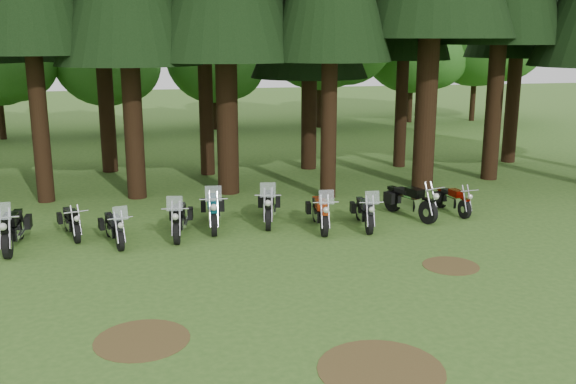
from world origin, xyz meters
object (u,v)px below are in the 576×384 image
motorcycle_7 (365,213)px  motorcycle_9 (452,201)px  motorcycle_2 (114,229)px  motorcycle_1 (72,222)px  motorcycle_6 (320,213)px  motorcycle_0 (13,230)px  motorcycle_5 (269,207)px  motorcycle_3 (179,220)px  motorcycle_8 (410,202)px  motorcycle_4 (213,211)px

motorcycle_7 → motorcycle_9: bearing=23.5°
motorcycle_2 → motorcycle_9: size_ratio=1.03×
motorcycle_1 → motorcycle_6: (7.12, -0.77, 0.07)m
motorcycle_0 → motorcycle_1: 1.62m
motorcycle_5 → motorcycle_7: bearing=-10.2°
motorcycle_0 → motorcycle_2: (2.63, -0.16, -0.09)m
motorcycle_1 → motorcycle_5: motorcycle_5 is taller
motorcycle_3 → motorcycle_7: bearing=5.0°
motorcycle_5 → motorcycle_3: bearing=-152.1°
motorcycle_0 → motorcycle_8: size_ratio=1.06×
motorcycle_7 → motorcycle_9: (3.30, 0.93, -0.04)m
motorcycle_0 → motorcycle_6: size_ratio=1.08×
motorcycle_8 → motorcycle_2: bearing=167.0°
motorcycle_4 → motorcycle_6: motorcycle_4 is taller
motorcycle_1 → motorcycle_8: (10.21, -0.15, 0.09)m
motorcycle_1 → motorcycle_6: 7.16m
motorcycle_0 → motorcycle_4: (5.45, 0.80, -0.01)m
motorcycle_0 → motorcycle_7: bearing=-1.3°
motorcycle_0 → motorcycle_7: size_ratio=1.15×
motorcycle_4 → motorcycle_7: motorcycle_4 is taller
motorcycle_5 → motorcycle_7: 2.92m
motorcycle_8 → motorcycle_9: bearing=-11.0°
motorcycle_0 → motorcycle_3: motorcycle_0 is taller
motorcycle_5 → motorcycle_8: (4.45, -0.35, -0.01)m
motorcycle_4 → motorcycle_5: size_ratio=1.03×
motorcycle_5 → motorcycle_9: 6.01m
motorcycle_3 → motorcycle_8: 7.22m
motorcycle_3 → motorcycle_6: bearing=5.6°
motorcycle_0 → motorcycle_1: motorcycle_0 is taller
motorcycle_5 → motorcycle_6: motorcycle_5 is taller
motorcycle_4 → motorcycle_6: 3.18m
motorcycle_1 → motorcycle_7: 8.51m
motorcycle_2 → motorcycle_7: bearing=-13.8°
motorcycle_6 → motorcycle_5: bearing=150.7°
motorcycle_5 → motorcycle_9: bearing=10.3°
motorcycle_1 → motorcycle_6: motorcycle_6 is taller
motorcycle_1 → motorcycle_4: motorcycle_4 is taller
motorcycle_3 → motorcycle_5: bearing=24.2°
motorcycle_2 → motorcycle_6: bearing=-12.6°
motorcycle_9 → motorcycle_2: bearing=178.9°
motorcycle_0 → motorcycle_4: 5.51m
motorcycle_0 → motorcycle_7: 9.88m
motorcycle_4 → motorcycle_1: bearing=-175.5°
motorcycle_6 → motorcycle_7: bearing=1.2°
motorcycle_4 → motorcycle_7: bearing=-7.2°
motorcycle_1 → motorcycle_5: 5.76m
motorcycle_8 → motorcycle_5: bearing=157.5°
motorcycle_1 → motorcycle_3: 3.07m
motorcycle_3 → motorcycle_5: motorcycle_5 is taller
motorcycle_5 → motorcycle_6: size_ratio=1.05×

